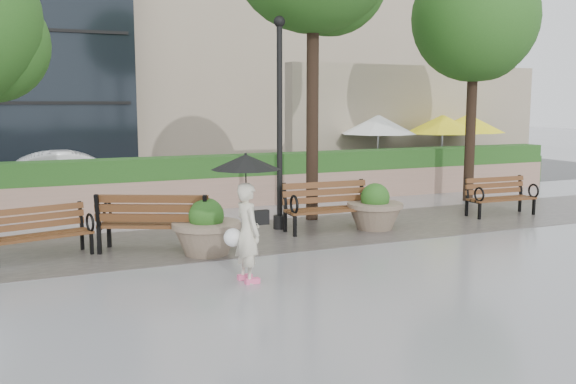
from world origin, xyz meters
name	(u,v)px	position (x,y,z in m)	size (l,w,h in m)	color
ground	(288,276)	(0.00, 0.00, 0.00)	(100.00, 100.00, 0.00)	gray
cobble_strip	(227,239)	(0.00, 3.00, 0.01)	(28.00, 3.20, 0.01)	#383330
hedge_wall	(176,184)	(0.00, 7.00, 0.66)	(24.00, 0.80, 1.35)	#A07A67
cafe_wall	(417,123)	(9.50, 10.00, 2.00)	(10.00, 0.60, 4.00)	tan
cafe_hedge	(443,173)	(9.00, 7.80, 0.45)	(8.00, 0.50, 0.90)	#1C4918
asphalt_street	(145,190)	(0.00, 11.00, 0.00)	(40.00, 7.00, 0.00)	black
bench_1	(42,244)	(-3.49, 2.81, 0.27)	(1.79, 1.06, 0.91)	#593619
bench_2	(156,234)	(-1.53, 2.53, 0.33)	(2.18, 1.63, 1.10)	#593619
bench_3	(330,217)	(2.27, 2.88, 0.31)	(1.97, 0.85, 1.04)	#593619
bench_4	(500,205)	(6.93, 2.87, 0.27)	(1.74, 0.74, 0.92)	#593619
planter_left	(207,233)	(-0.75, 1.91, 0.41)	(1.24, 1.24, 1.04)	#7F6B56
planter_right	(375,211)	(3.26, 2.67, 0.39)	(1.20, 1.20, 1.01)	#7F6B56
lamppost	(280,137)	(1.39, 3.54, 2.00)	(0.28, 0.28, 4.51)	black
tree_2	(477,24)	(7.97, 5.19, 4.84)	(3.49, 3.40, 6.67)	black
patio_umb_white	(378,125)	(7.26, 8.97, 1.99)	(2.50, 2.50, 2.30)	black
patio_umb_yellow_a	(443,125)	(9.39, 8.38, 1.99)	(2.50, 2.50, 2.30)	black
patio_umb_yellow_b	(468,124)	(10.59, 8.57, 1.99)	(2.50, 2.50, 2.30)	black
car_right	(74,175)	(-2.18, 10.02, 0.68)	(1.44, 4.13, 1.36)	white
pedestrian	(247,205)	(-0.69, 0.00, 1.19)	(1.06, 1.06, 1.95)	beige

